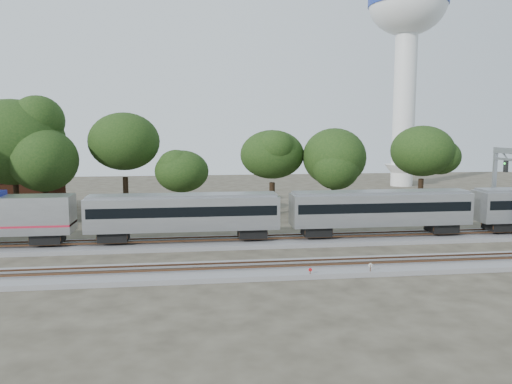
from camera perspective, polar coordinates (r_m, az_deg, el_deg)
ground at (r=44.45m, az=-2.77°, el=-7.78°), size 160.00×160.00×0.00m
track_far at (r=50.21m, az=-3.32°, el=-5.78°), size 160.00×5.00×0.73m
track_near at (r=40.56m, az=-2.32°, el=-8.97°), size 160.00×5.00×0.73m
train at (r=57.55m, az=23.56°, el=-1.46°), size 117.11×3.35×4.94m
switch_stand_red at (r=39.13m, az=6.21°, el=-9.08°), size 0.28×0.05×0.88m
switch_stand_white at (r=40.57m, az=12.94°, el=-8.45°), size 0.34×0.11×1.07m
switch_lever at (r=39.95m, az=6.17°, el=-9.35°), size 0.55×0.40×0.30m
water_tower at (r=105.82m, az=16.89°, el=17.72°), size 15.20×15.20×42.09m
brick_building at (r=76.78m, az=-24.97°, el=-0.02°), size 12.60×10.29×5.29m
tree_1 at (r=67.45m, az=-26.01°, el=5.12°), size 10.01×10.01×14.12m
tree_2 at (r=64.40m, az=-23.06°, el=3.35°), size 7.90×7.90×11.14m
tree_3 at (r=66.07m, az=-14.84°, el=5.59°), size 10.01×10.01×14.12m
tree_4 at (r=63.11m, az=-8.48°, el=2.32°), size 6.27×6.27×8.84m
tree_5 at (r=66.22m, az=1.86°, el=4.29°), size 8.21×8.21×11.58m
tree_6 at (r=65.82m, az=8.93°, el=3.94°), size 7.92×7.92×11.17m
tree_7 at (r=73.12m, az=18.46°, el=4.45°), size 8.52×8.52×12.02m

